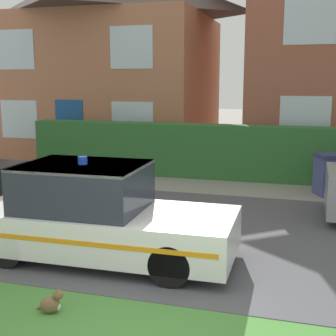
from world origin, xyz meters
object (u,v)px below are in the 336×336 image
Objects in this scene: cat at (52,303)px; wheelie_bin at (328,174)px; police_car at (98,216)px; house_left at (109,54)px.

wheelie_bin reaches higher than cat.
wheelie_bin is (3.43, 7.08, 0.38)m from cat.
house_left reaches higher than police_car.
police_car is at bearing -68.11° from house_left.
wheelie_bin is (3.64, 5.30, -0.18)m from police_car.
cat is 7.88m from wheelie_bin.
police_car reaches higher than cat.
wheelie_bin is at bearing -34.41° from house_left.
police_car is at bearing 80.24° from cat.
house_left is 10.17m from wheelie_bin.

